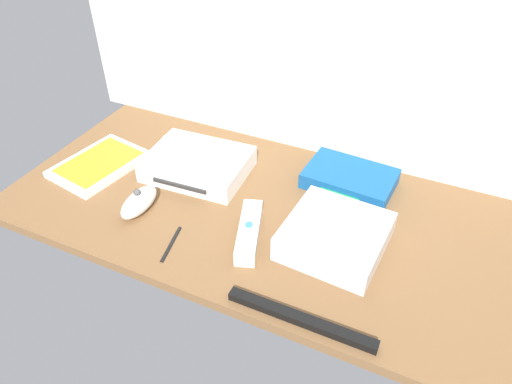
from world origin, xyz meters
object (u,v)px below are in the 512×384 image
(mini_computer, at_px, (335,236))
(remote_nunchuk, at_px, (139,202))
(remote_classic_pad, at_px, (190,153))
(stylus_pen, at_px, (171,243))
(sensor_bar, at_px, (301,319))
(remote_wand, at_px, (249,232))
(network_router, at_px, (350,179))
(game_case, at_px, (99,164))
(game_console, at_px, (198,164))

(mini_computer, distance_m, remote_nunchuk, 0.38)
(remote_nunchuk, height_order, remote_classic_pad, remote_classic_pad)
(stylus_pen, bearing_deg, remote_nunchuk, 152.33)
(mini_computer, xyz_separation_m, stylus_pen, (-0.27, -0.12, -0.02))
(sensor_bar, bearing_deg, remote_wand, 138.17)
(mini_computer, bearing_deg, network_router, 97.91)
(network_router, bearing_deg, remote_classic_pad, -158.33)
(mini_computer, distance_m, remote_wand, 0.15)
(remote_nunchuk, bearing_deg, remote_wand, 4.90)
(game_case, bearing_deg, stylus_pen, -16.91)
(sensor_bar, bearing_deg, game_case, 159.94)
(mini_computer, height_order, sensor_bar, mini_computer)
(remote_nunchuk, relative_size, remote_classic_pad, 0.63)
(game_console, height_order, stylus_pen, game_console)
(mini_computer, xyz_separation_m, remote_nunchuk, (-0.38, -0.06, -0.01))
(game_case, bearing_deg, mini_computer, 7.87)
(remote_nunchuk, bearing_deg, game_console, 75.51)
(game_console, distance_m, mini_computer, 0.35)
(sensor_bar, bearing_deg, stylus_pen, 167.64)
(mini_computer, relative_size, stylus_pen, 2.01)
(mini_computer, height_order, stylus_pen, mini_computer)
(mini_computer, distance_m, network_router, 0.19)
(mini_computer, height_order, remote_nunchuk, mini_computer)
(game_case, bearing_deg, sensor_bar, -9.96)
(mini_computer, bearing_deg, remote_classic_pad, 166.40)
(game_console, relative_size, remote_nunchuk, 2.19)
(game_case, height_order, network_router, network_router)
(sensor_bar, distance_m, stylus_pen, 0.28)
(remote_wand, height_order, sensor_bar, remote_wand)
(remote_nunchuk, bearing_deg, stylus_pen, -27.70)
(mini_computer, distance_m, sensor_bar, 0.18)
(game_console, distance_m, sensor_bar, 0.43)
(game_console, relative_size, remote_classic_pad, 1.38)
(game_case, distance_m, stylus_pen, 0.31)
(mini_computer, bearing_deg, stylus_pen, -155.95)
(game_case, relative_size, remote_nunchuk, 2.10)
(mini_computer, bearing_deg, remote_nunchuk, -170.41)
(remote_wand, xyz_separation_m, sensor_bar, (0.15, -0.13, -0.01))
(remote_wand, xyz_separation_m, remote_classic_pad, (-0.20, 0.13, 0.04))
(game_case, relative_size, stylus_pen, 2.34)
(mini_computer, bearing_deg, sensor_bar, -88.92)
(game_console, distance_m, stylus_pen, 0.22)
(network_router, bearing_deg, remote_wand, -114.10)
(game_case, bearing_deg, remote_wand, 0.84)
(game_console, bearing_deg, stylus_pen, -75.82)
(remote_classic_pad, bearing_deg, remote_wand, -46.23)
(game_console, relative_size, sensor_bar, 0.91)
(remote_nunchuk, distance_m, sensor_bar, 0.40)
(mini_computer, height_order, network_router, mini_computer)
(game_case, relative_size, network_router, 1.12)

